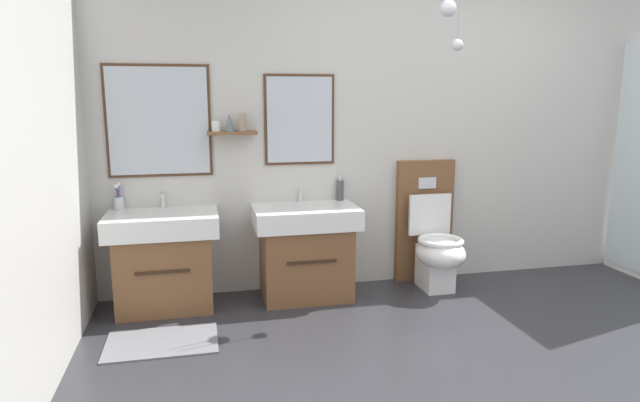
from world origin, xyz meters
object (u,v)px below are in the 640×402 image
Objects in this scene: toilet at (432,240)px; soap_dispenser at (340,190)px; vanity_sink_left at (164,258)px; vanity_sink_right at (305,249)px; toothbrush_cup at (119,202)px.

soap_dispenser is (-0.72, 0.17, 0.41)m from toilet.
vanity_sink_left is 1.00× the size of vanity_sink_right.
toothbrush_cup is (-0.31, 0.18, 0.39)m from vanity_sink_left.
vanity_sink_left is 0.53m from toothbrush_cup.
vanity_sink_right is 0.55m from soap_dispenser.
toilet is at bearing -13.39° from soap_dispenser.
vanity_sink_right is 0.77× the size of toilet.
vanity_sink_right is 3.76× the size of toothbrush_cup.
toilet is at bearing 0.47° from vanity_sink_left.
toothbrush_cup is at bearing 172.43° from vanity_sink_right.
toothbrush_cup reaches higher than vanity_sink_right.
toilet is at bearing -3.88° from toothbrush_cup.
toilet reaches higher than soap_dispenser.
soap_dispenser is (1.65, 0.01, 0.02)m from toothbrush_cup.
toilet is 2.41m from toothbrush_cup.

